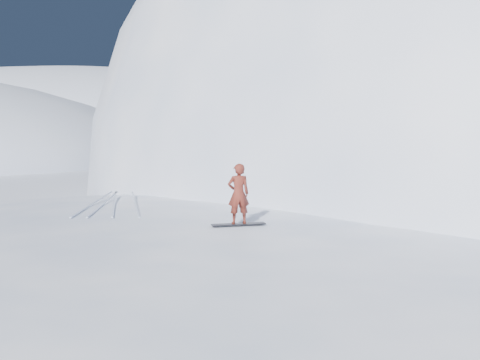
# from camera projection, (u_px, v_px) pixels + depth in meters

# --- Properties ---
(ground) EXTENTS (400.00, 400.00, 0.00)m
(ground) POSITION_uv_depth(u_px,v_px,m) (115.00, 326.00, 13.53)
(ground) COLOR white
(ground) RESTS_ON ground
(near_ridge) EXTENTS (36.00, 28.00, 4.80)m
(near_ridge) POSITION_uv_depth(u_px,v_px,m) (173.00, 290.00, 16.48)
(near_ridge) COLOR white
(near_ridge) RESTS_ON ground
(peak_shoulder) EXTENTS (28.00, 24.00, 18.00)m
(peak_shoulder) POSITION_uv_depth(u_px,v_px,m) (363.00, 207.00, 33.00)
(peak_shoulder) COLOR white
(peak_shoulder) RESTS_ON ground
(far_ridge_c) EXTENTS (140.00, 90.00, 36.00)m
(far_ridge_c) POSITION_uv_depth(u_px,v_px,m) (74.00, 147.00, 124.49)
(far_ridge_c) COLOR white
(far_ridge_c) RESTS_ON ground
(wind_bumps) EXTENTS (16.00, 14.40, 1.00)m
(wind_bumps) POSITION_uv_depth(u_px,v_px,m) (116.00, 298.00, 15.66)
(wind_bumps) COLOR white
(wind_bumps) RESTS_ON ground
(snowboard) EXTENTS (1.48, 0.67, 0.02)m
(snowboard) POSITION_uv_depth(u_px,v_px,m) (238.00, 224.00, 14.33)
(snowboard) COLOR black
(snowboard) RESTS_ON near_ridge
(snowboarder) EXTENTS (0.67, 0.54, 1.62)m
(snowboarder) POSITION_uv_depth(u_px,v_px,m) (238.00, 194.00, 14.25)
(snowboarder) COLOR maroon
(snowboarder) RESTS_ON snowboard
(board_tracks) EXTENTS (2.54, 5.99, 0.04)m
(board_tracks) POSITION_uv_depth(u_px,v_px,m) (112.00, 202.00, 18.35)
(board_tracks) COLOR silver
(board_tracks) RESTS_ON ground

